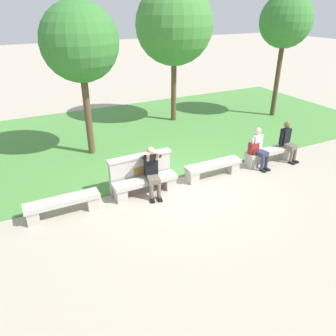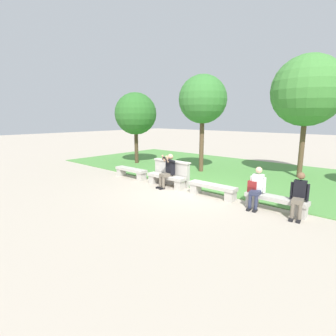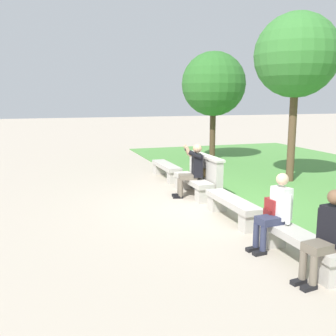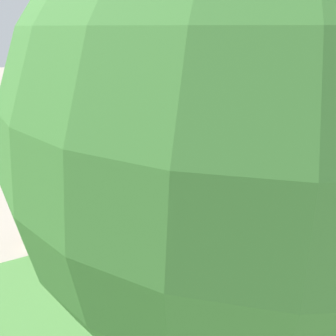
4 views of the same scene
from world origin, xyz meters
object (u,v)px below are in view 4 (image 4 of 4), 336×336
object	(u,v)px
bench_mid	(148,207)
person_distant	(84,207)
person_photographer	(212,176)
person_companion	(31,218)
bench_near	(217,190)
backpack	(91,208)
bench_main	(275,176)
bench_far	(63,227)
tree_behind_wall	(236,144)

from	to	relation	value
bench_mid	person_distant	distance (m)	1.65
person_photographer	person_companion	bearing A→B (deg)	0.12
bench_near	bench_mid	size ratio (longest dim) A/B	1.00
bench_near	backpack	size ratio (longest dim) A/B	4.15
person_photographer	person_distant	world-z (taller)	person_photographer
bench_main	bench_near	bearing A→B (deg)	0.00
bench_far	tree_behind_wall	bearing A→B (deg)	98.60
bench_near	backpack	distance (m)	3.64
bench_mid	backpack	size ratio (longest dim) A/B	4.15
person_companion	bench_far	bearing A→B (deg)	174.04
bench_near	tree_behind_wall	size ratio (longest dim) A/B	0.33
bench_far	person_distant	distance (m)	0.68
bench_mid	bench_far	size ratio (longest dim) A/B	1.00
bench_main	backpack	world-z (taller)	backpack
bench_main	backpack	bearing A→B (deg)	-0.07
bench_mid	bench_near	bearing A→B (deg)	180.00
bench_mid	person_companion	xyz separation A→B (m)	(2.79, -0.07, 0.38)
bench_mid	person_companion	size ratio (longest dim) A/B	1.41
person_photographer	backpack	size ratio (longest dim) A/B	3.08
backpack	bench_mid	bearing A→B (deg)	179.70
bench_far	backpack	xyz separation A→B (m)	(-0.71, -0.01, 0.33)
bench_far	person_distant	size ratio (longest dim) A/B	1.41
bench_near	bench_far	distance (m)	4.33
bench_far	tree_behind_wall	xyz separation A→B (m)	(-0.78, 5.14, 3.54)
person_companion	tree_behind_wall	distance (m)	6.25
backpack	tree_behind_wall	distance (m)	6.06
bench_near	person_distant	distance (m)	3.79
bench_near	tree_behind_wall	world-z (taller)	tree_behind_wall
person_companion	backpack	xyz separation A→B (m)	(-1.34, 0.06, -0.05)
bench_far	person_companion	size ratio (longest dim) A/B	1.41
bench_main	bench_far	xyz separation A→B (m)	(6.50, 0.00, 0.00)
bench_mid	tree_behind_wall	distance (m)	6.39
bench_main	person_photographer	size ratio (longest dim) A/B	1.34
bench_far	backpack	bearing A→B (deg)	-179.39
bench_far	person_photographer	distance (m)	4.19
bench_near	backpack	bearing A→B (deg)	-0.12
bench_far	person_distant	world-z (taller)	person_distant
person_companion	tree_behind_wall	world-z (taller)	tree_behind_wall
bench_near	person_photographer	size ratio (longest dim) A/B	1.34
bench_far	bench_main	bearing A→B (deg)	180.00
bench_mid	person_companion	bearing A→B (deg)	-1.35
bench_main	bench_near	distance (m)	2.17
bench_near	bench_far	xyz separation A→B (m)	(4.33, 0.00, 0.00)
person_photographer	bench_far	bearing A→B (deg)	1.05
bench_main	bench_far	distance (m)	6.50
bench_main	person_companion	distance (m)	7.14
person_companion	tree_behind_wall	size ratio (longest dim) A/B	0.23
person_distant	tree_behind_wall	size ratio (longest dim) A/B	0.23
bench_far	person_photographer	xyz separation A→B (m)	(-4.16, -0.08, 0.44)
person_distant	backpack	world-z (taller)	person_distant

